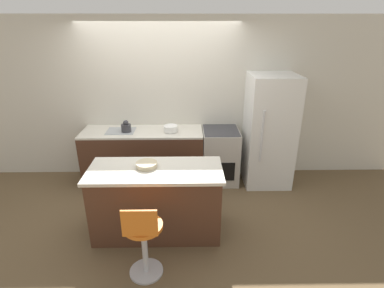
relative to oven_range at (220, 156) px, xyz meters
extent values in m
plane|color=brown|center=(-0.97, -0.33, -0.44)|extent=(14.00, 14.00, 0.00)
cube|color=beige|center=(-0.97, 0.34, 0.86)|extent=(8.00, 0.06, 2.60)
cube|color=#4C2D1E|center=(-1.26, 0.00, -0.02)|extent=(1.92, 0.62, 0.85)
cube|color=beige|center=(-1.26, 0.00, 0.42)|extent=(1.92, 0.62, 0.03)
cube|color=#9EA3A8|center=(-1.59, 0.00, 0.44)|extent=(0.44, 0.34, 0.01)
cube|color=#4C2D1E|center=(-0.92, -1.32, -0.02)|extent=(1.53, 0.65, 0.84)
cube|color=beige|center=(-0.92, -1.32, 0.42)|extent=(1.60, 0.69, 0.04)
cube|color=#B7B2A8|center=(0.00, 0.00, 0.00)|extent=(0.58, 0.62, 0.88)
cube|color=black|center=(0.00, -0.32, -0.14)|extent=(0.41, 0.01, 0.31)
cube|color=#333338|center=(0.00, 0.00, 0.44)|extent=(0.55, 0.59, 0.01)
cube|color=silver|center=(0.76, -0.04, 0.44)|extent=(0.72, 0.71, 1.77)
cube|color=silver|center=(0.56, -0.40, 0.49)|extent=(0.02, 0.02, 0.80)
cylinder|color=#B7B7BC|center=(-0.99, -2.02, -0.43)|extent=(0.36, 0.36, 0.02)
cylinder|color=#B7B7BC|center=(-0.99, -2.02, -0.15)|extent=(0.06, 0.06, 0.58)
cylinder|color=orange|center=(-0.99, -2.02, 0.16)|extent=(0.40, 0.40, 0.04)
cube|color=orange|center=(-0.99, -2.19, 0.32)|extent=(0.34, 0.02, 0.29)
cylinder|color=#333338|center=(-1.49, -0.05, 0.51)|extent=(0.15, 0.15, 0.12)
sphere|color=#333338|center=(-1.49, -0.05, 0.59)|extent=(0.08, 0.08, 0.08)
cylinder|color=white|center=(-0.80, -0.05, 0.49)|extent=(0.22, 0.22, 0.10)
cylinder|color=#C1B28E|center=(-1.03, -1.26, 0.47)|extent=(0.26, 0.26, 0.06)
camera|label=1|loc=(-0.54, -4.48, 2.06)|focal=28.00mm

